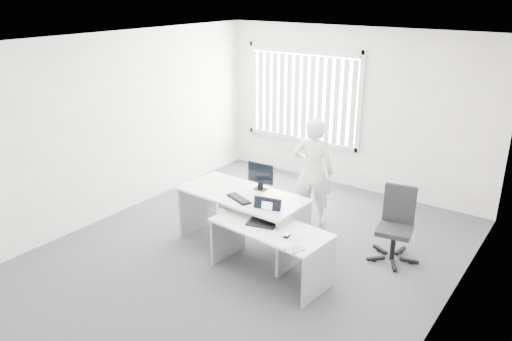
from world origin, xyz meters
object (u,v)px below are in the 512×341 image
Objects in this scene: desk_near at (270,240)px; desk_far at (242,208)px; person at (313,171)px; monitor at (260,176)px; office_chair at (394,237)px; laptop at (263,213)px.

desk_near is 0.83m from desk_far.
monitor is at bearing 55.95° from person.
desk_near is at bearing -140.43° from office_chair.
monitor is at bearing -169.47° from office_chair.
desk_near is 1.02m from monitor.
office_chair is at bearing 149.77° from person.
office_chair is 2.59× the size of monitor.
person is (0.40, 1.22, 0.25)m from desk_far.
office_chair is 1.84m from laptop.
desk_far is 0.50m from monitor.
monitor is (-1.71, -0.64, 0.68)m from office_chair.
person is at bearing 106.41° from desk_near.
laptop is (-1.22, -1.28, 0.50)m from office_chair.
monitor reaches higher than desk_near.
office_chair is 1.55m from person.
office_chair is at bearing 32.15° from laptop.
person is at bearing 68.44° from monitor.
desk_near is at bearing -18.67° from laptop.
laptop is (-0.12, 0.01, 0.33)m from desk_near.
person is (-0.33, 1.61, 0.34)m from desk_near.
desk_far is (-0.73, 0.39, 0.09)m from desk_near.
desk_far is 4.62× the size of monitor.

